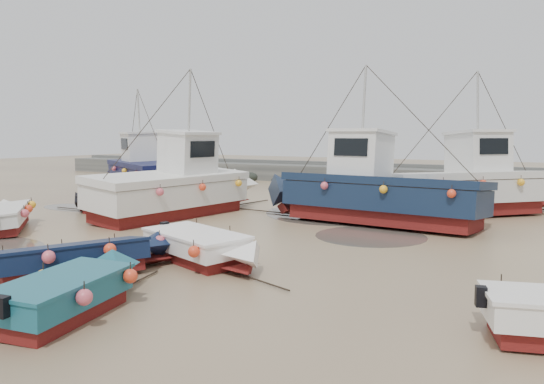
{
  "coord_description": "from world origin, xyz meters",
  "views": [
    {
      "loc": [
        11.58,
        -12.95,
        3.51
      ],
      "look_at": [
        1.85,
        3.63,
        1.4
      ],
      "focal_mm": 35.0,
      "sensor_mm": 36.0,
      "label": 1
    }
  ],
  "objects": [
    {
      "name": "cabin_boat_1",
      "position": [
        -3.33,
        4.62,
        1.33
      ],
      "size": [
        3.67,
        10.47,
        6.22
      ],
      "rotation": [
        0.0,
        0.0,
        -0.13
      ],
      "color": "maroon",
      "rests_on": "ground"
    },
    {
      "name": "puddle_d",
      "position": [
        2.46,
        8.97,
        0.0
      ],
      "size": [
        6.86,
        6.86,
        0.01
      ],
      "primitive_type": "cylinder",
      "color": "#575147",
      "rests_on": "ground"
    },
    {
      "name": "dinghy_0",
      "position": [
        -6.77,
        -1.17,
        0.54
      ],
      "size": [
        5.16,
        4.61,
        1.43
      ],
      "rotation": [
        0.0,
        0.0,
        0.86
      ],
      "color": "maroon",
      "rests_on": "ground"
    },
    {
      "name": "cabin_boat_0",
      "position": [
        -11.76,
        11.25,
        1.3
      ],
      "size": [
        10.53,
        7.08,
        6.22
      ],
      "rotation": [
        0.0,
        0.0,
        1.05
      ],
      "color": "maroon",
      "rests_on": "ground"
    },
    {
      "name": "puddle_b",
      "position": [
        5.41,
        4.31,
        0.0
      ],
      "size": [
        3.82,
        3.82,
        0.01
      ],
      "primitive_type": "cylinder",
      "color": "#575147",
      "rests_on": "ground"
    },
    {
      "name": "dinghy_2",
      "position": [
        3.14,
        -6.21,
        0.57
      ],
      "size": [
        2.06,
        5.0,
        1.43
      ],
      "rotation": [
        0.0,
        0.0,
        0.23
      ],
      "color": "maroon",
      "rests_on": "ground"
    },
    {
      "name": "cabin_boat_3",
      "position": [
        7.49,
        11.32,
        1.33
      ],
      "size": [
        8.15,
        8.49,
        6.22
      ],
      "rotation": [
        0.0,
        0.0,
        -0.76
      ],
      "color": "maroon",
      "rests_on": "ground"
    },
    {
      "name": "dinghy_4",
      "position": [
        -5.8,
        3.52,
        0.54
      ],
      "size": [
        6.68,
        2.25,
        1.43
      ],
      "rotation": [
        0.0,
        0.0,
        1.6
      ],
      "color": "maroon",
      "rests_on": "ground"
    },
    {
      "name": "puddle_c",
      "position": [
        -9.13,
        3.97,
        0.0
      ],
      "size": [
        4.01,
        4.01,
        0.01
      ],
      "primitive_type": "cylinder",
      "color": "#575147",
      "rests_on": "ground"
    },
    {
      "name": "ground",
      "position": [
        0.0,
        0.0,
        0.0
      ],
      "size": [
        120.0,
        120.0,
        0.0
      ],
      "primitive_type": "plane",
      "color": "tan",
      "rests_on": "ground"
    },
    {
      "name": "cabin_boat_2",
      "position": [
        4.33,
        6.84,
        1.31
      ],
      "size": [
        10.95,
        3.71,
        6.22
      ],
      "rotation": [
        0.0,
        0.0,
        1.5
      ],
      "color": "maroon",
      "rests_on": "ground"
    },
    {
      "name": "dinghy_1",
      "position": [
        1.12,
        -4.18,
        0.55
      ],
      "size": [
        3.26,
        5.54,
        1.43
      ],
      "rotation": [
        0.0,
        0.0,
        -0.44
      ],
      "color": "maroon",
      "rests_on": "ground"
    },
    {
      "name": "seawall",
      "position": [
        0.05,
        21.99,
        0.63
      ],
      "size": [
        60.0,
        4.92,
        1.5
      ],
      "color": "slate",
      "rests_on": "ground"
    },
    {
      "name": "person",
      "position": [
        -2.81,
        7.84,
        0.0
      ],
      "size": [
        0.73,
        0.64,
        1.68
      ],
      "primitive_type": "imported",
      "rotation": [
        0.0,
        0.0,
        3.61
      ],
      "color": "#191B3D",
      "rests_on": "ground"
    },
    {
      "name": "dinghy_5",
      "position": [
        2.86,
        -1.75,
        0.56
      ],
      "size": [
        5.44,
        2.85,
        1.43
      ],
      "rotation": [
        0.0,
        0.0,
        -1.9
      ],
      "color": "maroon",
      "rests_on": "ground"
    }
  ]
}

